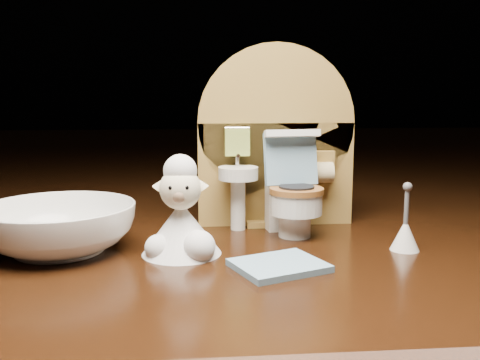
# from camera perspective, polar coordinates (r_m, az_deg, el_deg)

# --- Properties ---
(backdrop_panel) EXTENTS (0.13, 0.05, 0.15)m
(backdrop_panel) POSITION_cam_1_polar(r_m,az_deg,el_deg) (0.45, 3.71, 3.59)
(backdrop_panel) COLOR #A37D37
(backdrop_panel) RESTS_ON ground
(toy_toilet) EXTENTS (0.04, 0.06, 0.08)m
(toy_toilet) POSITION_cam_1_polar(r_m,az_deg,el_deg) (0.42, 5.60, -1.74)
(toy_toilet) COLOR white
(toy_toilet) RESTS_ON ground
(bath_mat) EXTENTS (0.07, 0.06, 0.00)m
(bath_mat) POSITION_cam_1_polar(r_m,az_deg,el_deg) (0.34, 4.17, -9.09)
(bath_mat) COLOR #719AB3
(bath_mat) RESTS_ON ground
(toilet_brush) EXTENTS (0.02, 0.02, 0.05)m
(toilet_brush) POSITION_cam_1_polar(r_m,az_deg,el_deg) (0.40, 17.21, -5.37)
(toilet_brush) COLOR white
(toilet_brush) RESTS_ON ground
(plush_lamb) EXTENTS (0.06, 0.06, 0.07)m
(plush_lamb) POSITION_cam_1_polar(r_m,az_deg,el_deg) (0.37, -6.28, -4.22)
(plush_lamb) COLOR white
(plush_lamb) RESTS_ON ground
(ceramic_bowl) EXTENTS (0.14, 0.14, 0.03)m
(ceramic_bowl) POSITION_cam_1_polar(r_m,az_deg,el_deg) (0.40, -18.77, -4.89)
(ceramic_bowl) COLOR white
(ceramic_bowl) RESTS_ON ground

